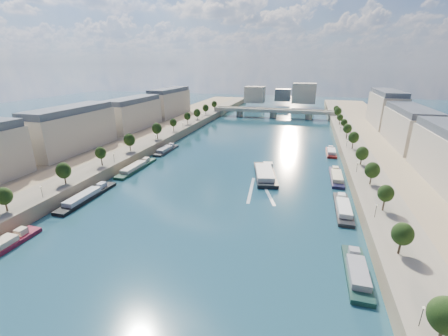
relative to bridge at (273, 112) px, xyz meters
The scene contains 17 objects.
ground 140.27m from the bridge, 90.00° to the right, with size 700.00×700.00×0.00m, color #0B2E33.
quay_left 157.61m from the bridge, 117.19° to the right, with size 44.00×520.00×5.00m, color #9E8460.
quay_right 157.61m from the bridge, 62.81° to the right, with size 44.00×520.00×5.00m, color #9E8460.
pave_left 151.32m from the bridge, 112.13° to the right, with size 14.00×520.00×0.10m, color gray.
pave_right 151.32m from the bridge, 67.87° to the right, with size 14.00×520.00×0.10m, color gray.
trees_left 148.82m from the bridge, 111.70° to the right, with size 4.80×268.80×8.26m.
trees_right 141.42m from the bridge, 67.10° to the right, with size 4.80×268.80×8.26m.
lamps_left 159.11m from the bridge, 109.27° to the right, with size 0.36×200.36×4.28m.
lamps_right 145.04m from the bridge, 68.77° to the right, with size 0.36×200.36×4.28m.
buildings_left 154.22m from the bridge, 123.55° to the right, with size 16.00×226.00×23.20m.
buildings_right 154.22m from the bridge, 56.45° to the right, with size 16.00×226.00×23.20m.
skyline 79.98m from the bridge, 87.70° to the left, with size 79.00×42.00×22.00m.
bridge is the anchor object (origin of this frame).
tour_barge 157.27m from the bridge, 84.54° to the right, with size 15.03×31.37×4.10m.
wake 173.77m from the bridge, 85.06° to the right, with size 13.21×25.99×0.04m.
moored_barges_left 201.75m from the bridge, 103.04° to the right, with size 5.00×155.99×3.60m.
moored_barges_right 188.94m from the bridge, 76.06° to the right, with size 5.00×159.91×3.60m.
Camera 1 is at (30.90, -42.01, 47.62)m, focal length 24.00 mm.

